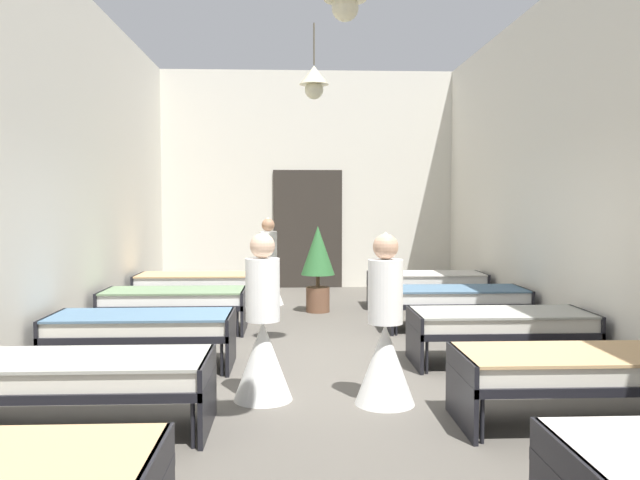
{
  "coord_description": "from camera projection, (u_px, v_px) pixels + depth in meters",
  "views": [
    {
      "loc": [
        -0.34,
        -6.76,
        1.73
      ],
      "look_at": [
        0.0,
        0.77,
        1.3
      ],
      "focal_mm": 36.24,
      "sensor_mm": 36.0,
      "label": 1
    }
  ],
  "objects": [
    {
      "name": "bed_left_row_1",
      "position": [
        83.0,
        375.0,
        4.85
      ],
      "size": [
        1.9,
        0.84,
        0.57
      ],
      "color": "black",
      "rests_on": "ground"
    },
    {
      "name": "nurse_near_aisle",
      "position": [
        268.0,
        274.0,
        10.97
      ],
      "size": [
        0.52,
        0.52,
        1.49
      ],
      "rotation": [
        0.0,
        0.0,
        1.93
      ],
      "color": "white",
      "rests_on": "ground"
    },
    {
      "name": "bed_right_row_1",
      "position": [
        579.0,
        369.0,
        5.02
      ],
      "size": [
        1.9,
        0.84,
        0.57
      ],
      "color": "black",
      "rests_on": "ground"
    },
    {
      "name": "bed_right_row_4",
      "position": [
        426.0,
        281.0,
        10.71
      ],
      "size": [
        1.9,
        0.84,
        0.57
      ],
      "color": "black",
      "rests_on": "ground"
    },
    {
      "name": "room_shell",
      "position": [
        318.0,
        165.0,
        8.04
      ],
      "size": [
        6.31,
        13.05,
        4.41
      ],
      "color": "silver",
      "rests_on": "ground"
    },
    {
      "name": "bed_left_row_4",
      "position": [
        195.0,
        282.0,
        10.54
      ],
      "size": [
        1.9,
        0.84,
        0.57
      ],
      "color": "black",
      "rests_on": "ground"
    },
    {
      "name": "bed_right_row_3",
      "position": [
        455.0,
        298.0,
        8.81
      ],
      "size": [
        1.9,
        0.84,
        0.57
      ],
      "color": "black",
      "rests_on": "ground"
    },
    {
      "name": "bed_left_row_3",
      "position": [
        174.0,
        300.0,
        8.64
      ],
      "size": [
        1.9,
        0.84,
        0.57
      ],
      "color": "black",
      "rests_on": "ground"
    },
    {
      "name": "bed_right_row_2",
      "position": [
        500.0,
        324.0,
        6.92
      ],
      "size": [
        1.9,
        0.84,
        0.57
      ],
      "color": "black",
      "rests_on": "ground"
    },
    {
      "name": "nurse_mid_aisle",
      "position": [
        263.0,
        340.0,
        5.66
      ],
      "size": [
        0.52,
        0.52,
        1.49
      ],
      "rotation": [
        0.0,
        0.0,
        0.75
      ],
      "color": "white",
      "rests_on": "ground"
    },
    {
      "name": "potted_plant",
      "position": [
        318.0,
        260.0,
        10.22
      ],
      "size": [
        0.54,
        0.54,
        1.37
      ],
      "color": "brown",
      "rests_on": "ground"
    },
    {
      "name": "nurse_far_aisle",
      "position": [
        385.0,
        343.0,
        5.54
      ],
      "size": [
        0.52,
        0.52,
        1.49
      ],
      "rotation": [
        0.0,
        0.0,
        4.32
      ],
      "color": "white",
      "rests_on": "ground"
    },
    {
      "name": "ground_plane",
      "position": [
        323.0,
        371.0,
        6.86
      ],
      "size": [
        6.51,
        13.45,
        0.1
      ],
      "primitive_type": "cube",
      "color": "#59544C"
    },
    {
      "name": "bed_left_row_2",
      "position": [
        142.0,
        327.0,
        6.75
      ],
      "size": [
        1.9,
        0.84,
        0.57
      ],
      "color": "black",
      "rests_on": "ground"
    }
  ]
}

